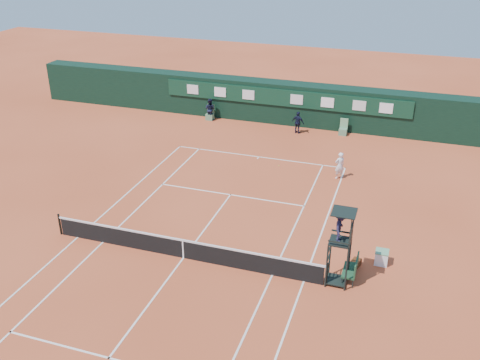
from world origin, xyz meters
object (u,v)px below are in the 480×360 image
Objects in this scene: umpire_chair at (341,232)px; player at (340,166)px; player_bench at (353,268)px; tennis_net at (183,248)px; cooler at (382,257)px.

player is (-1.46, 10.04, -1.64)m from umpire_chair.
player is at bearing 98.28° from umpire_chair.
player_bench is at bearing 63.77° from player.
umpire_chair is 10.28m from player.
player_bench is (0.58, 0.41, -1.86)m from umpire_chair.
cooler is (8.43, 2.34, -0.18)m from tennis_net.
player is at bearing 62.85° from tennis_net.
player reaches higher than tennis_net.
umpire_chair is at bearing 60.06° from player.
player_bench is 0.74× the size of player.
umpire_chair is 2.85× the size of player_bench.
player is (-2.04, 9.63, 0.22)m from player_bench.
tennis_net is 10.75× the size of player_bench.
player_bench is 1.95m from cooler.
player_bench reaches higher than cooler.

